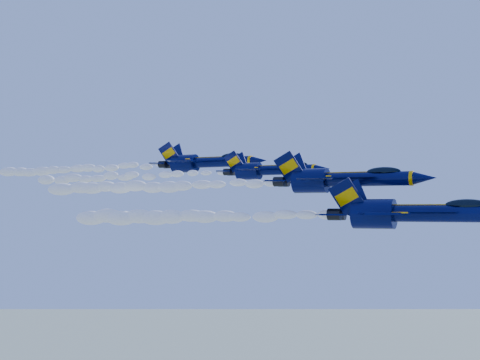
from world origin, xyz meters
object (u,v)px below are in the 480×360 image
at_px(jet_second, 342,179).
at_px(jet_lead, 413,213).
at_px(jet_third, 269,170).
at_px(jet_fourth, 205,162).

bearing_deg(jet_second, jet_lead, -24.84).
relative_size(jet_second, jet_third, 1.23).
distance_m(jet_third, jet_fourth, 15.95).
xyz_separation_m(jet_lead, jet_third, (-21.68, 13.24, 5.61)).
xyz_separation_m(jet_third, jet_fourth, (-13.95, 7.47, 1.97)).
bearing_deg(jet_third, jet_second, -35.38).
distance_m(jet_second, jet_fourth, 31.89).
height_order(jet_lead, jet_third, jet_third).
relative_size(jet_lead, jet_fourth, 1.11).
distance_m(jet_lead, jet_third, 26.01).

